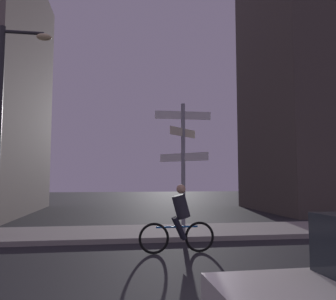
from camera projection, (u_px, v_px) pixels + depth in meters
sidewalk_kerb at (140, 233)px, 10.37m from camera, size 40.00×2.65×0.14m
signpost at (183, 155)px, 9.95m from camera, size 1.70×1.23×3.85m
street_lamp at (6, 110)px, 9.63m from camera, size 1.46×0.28×6.06m
cyclist at (179, 221)px, 7.94m from camera, size 1.82×0.34×1.61m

